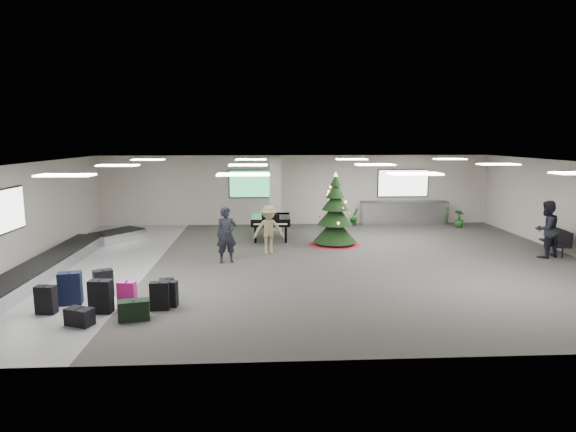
{
  "coord_description": "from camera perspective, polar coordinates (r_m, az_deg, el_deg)",
  "views": [
    {
      "loc": [
        -1.58,
        -15.09,
        3.96
      ],
      "look_at": [
        -0.7,
        1.0,
        1.36
      ],
      "focal_mm": 30.0,
      "sensor_mm": 36.0,
      "label": 1
    }
  ],
  "objects": [
    {
      "name": "ground",
      "position": [
        15.68,
        2.77,
        -5.46
      ],
      "size": [
        18.0,
        18.0,
        0.0
      ],
      "primitive_type": "plane",
      "color": "#34322F",
      "rests_on": "ground"
    },
    {
      "name": "room_envelope",
      "position": [
        15.89,
        1.22,
        3.29
      ],
      "size": [
        18.02,
        14.02,
        3.21
      ],
      "color": "#A69F97",
      "rests_on": "ground"
    },
    {
      "name": "baggage_carousel",
      "position": [
        16.69,
        -25.16,
        -4.68
      ],
      "size": [
        2.28,
        9.71,
        0.43
      ],
      "color": "silver",
      "rests_on": "ground"
    },
    {
      "name": "service_counter",
      "position": [
        22.97,
        13.56,
        0.37
      ],
      "size": [
        4.05,
        0.65,
        1.08
      ],
      "color": "silver",
      "rests_on": "ground"
    },
    {
      "name": "suitcase_0",
      "position": [
        11.93,
        -21.3,
        -8.89
      ],
      "size": [
        0.52,
        0.33,
        0.8
      ],
      "rotation": [
        0.0,
        0.0,
        -0.1
      ],
      "color": "black",
      "rests_on": "ground"
    },
    {
      "name": "suitcase_1",
      "position": [
        11.74,
        -14.97,
        -9.13
      ],
      "size": [
        0.44,
        0.25,
        0.69
      ],
      "rotation": [
        0.0,
        0.0,
        0.05
      ],
      "color": "black",
      "rests_on": "ground"
    },
    {
      "name": "pink_suitcase",
      "position": [
        12.07,
        -18.53,
        -8.85
      ],
      "size": [
        0.43,
        0.27,
        0.66
      ],
      "rotation": [
        0.0,
        0.0,
        -0.09
      ],
      "color": "#FF21A0",
      "rests_on": "ground"
    },
    {
      "name": "suitcase_3",
      "position": [
        12.47,
        -14.14,
        -8.34
      ],
      "size": [
        0.39,
        0.28,
        0.54
      ],
      "rotation": [
        0.0,
        0.0,
        0.26
      ],
      "color": "black",
      "rests_on": "ground"
    },
    {
      "name": "navy_suitcase",
      "position": [
        12.79,
        -24.4,
        -7.83
      ],
      "size": [
        0.56,
        0.39,
        0.82
      ],
      "rotation": [
        0.0,
        0.0,
        0.17
      ],
      "color": "black",
      "rests_on": "ground"
    },
    {
      "name": "suitcase_5",
      "position": [
        12.4,
        -26.76,
        -8.86
      ],
      "size": [
        0.47,
        0.3,
        0.67
      ],
      "rotation": [
        0.0,
        0.0,
        -0.14
      ],
      "color": "black",
      "rests_on": "ground"
    },
    {
      "name": "green_duffel",
      "position": [
        11.32,
        -17.79,
        -10.56
      ],
      "size": [
        0.72,
        0.47,
        0.46
      ],
      "rotation": [
        0.0,
        0.0,
        0.22
      ],
      "color": "black",
      "rests_on": "ground"
    },
    {
      "name": "suitcase_7",
      "position": [
        11.92,
        -13.99,
        -8.93
      ],
      "size": [
        0.46,
        0.28,
        0.64
      ],
      "rotation": [
        0.0,
        0.0,
        -0.14
      ],
      "color": "black",
      "rests_on": "ground"
    },
    {
      "name": "suitcase_8",
      "position": [
        13.15,
        -21.04,
        -7.42
      ],
      "size": [
        0.53,
        0.46,
        0.7
      ],
      "rotation": [
        0.0,
        0.0,
        0.51
      ],
      "color": "black",
      "rests_on": "ground"
    },
    {
      "name": "black_duffel",
      "position": [
        11.41,
        -23.47,
        -10.9
      ],
      "size": [
        0.65,
        0.52,
        0.4
      ],
      "rotation": [
        0.0,
        0.0,
        -0.4
      ],
      "color": "black",
      "rests_on": "ground"
    },
    {
      "name": "christmas_tree",
      "position": [
        18.13,
        5.59,
        -0.44
      ],
      "size": [
        1.93,
        1.93,
        2.75
      ],
      "color": "maroon",
      "rests_on": "ground"
    },
    {
      "name": "grand_piano",
      "position": [
        18.95,
        -2.06,
        -0.48
      ],
      "size": [
        1.56,
        1.96,
        1.1
      ],
      "rotation": [
        0.0,
        0.0,
        -0.03
      ],
      "color": "black",
      "rests_on": "ground"
    },
    {
      "name": "bench",
      "position": [
        19.01,
        29.33,
        -2.51
      ],
      "size": [
        0.63,
        1.43,
        0.88
      ],
      "rotation": [
        0.0,
        0.0,
        -0.12
      ],
      "color": "black",
      "rests_on": "ground"
    },
    {
      "name": "traveler_a",
      "position": [
        15.53,
        -7.3,
        -2.25
      ],
      "size": [
        0.74,
        0.58,
        1.8
      ],
      "primitive_type": "imported",
      "rotation": [
        0.0,
        0.0,
        0.25
      ],
      "color": "black",
      "rests_on": "ground"
    },
    {
      "name": "traveler_b",
      "position": [
        16.64,
        -2.3,
        -1.63
      ],
      "size": [
        1.15,
        0.74,
        1.68
      ],
      "primitive_type": "imported",
      "rotation": [
        0.0,
        0.0,
        0.11
      ],
      "color": "#8C8056",
      "rests_on": "ground"
    },
    {
      "name": "traveler_bench",
      "position": [
        18.22,
        28.27,
        -1.4
      ],
      "size": [
        1.14,
        1.02,
        1.92
      ],
      "primitive_type": "imported",
      "rotation": [
        0.0,
        0.0,
        3.52
      ],
      "color": "black",
      "rests_on": "ground"
    },
    {
      "name": "potted_plant_left",
      "position": [
        22.25,
        7.82,
        -0.1
      ],
      "size": [
        0.55,
        0.57,
        0.81
      ],
      "primitive_type": "imported",
      "rotation": [
        0.0,
        0.0,
        0.96
      ],
      "color": "#133C1A",
      "rests_on": "ground"
    },
    {
      "name": "potted_plant_right",
      "position": [
        22.94,
        19.61,
        -0.29
      ],
      "size": [
        0.63,
        0.63,
        0.8
      ],
      "primitive_type": "imported",
      "rotation": [
        0.0,
        0.0,
        2.44
      ],
      "color": "#133C1A",
      "rests_on": "ground"
    }
  ]
}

